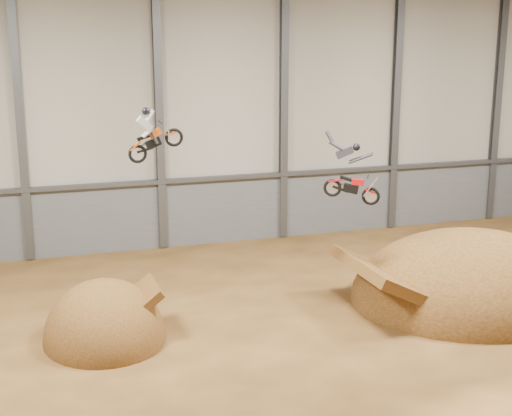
{
  "coord_description": "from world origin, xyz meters",
  "views": [
    {
      "loc": [
        -9.78,
        -20.82,
        10.84
      ],
      "look_at": [
        -1.72,
        4.0,
        4.51
      ],
      "focal_mm": 50.0,
      "sensor_mm": 36.0,
      "label": 1
    }
  ],
  "objects": [
    {
      "name": "steel_rail",
      "position": [
        0.0,
        14.75,
        3.55
      ],
      "size": [
        39.8,
        0.35,
        0.2
      ],
      "primitive_type": "cube",
      "color": "#47494F",
      "rests_on": "lower_band_back"
    },
    {
      "name": "lower_band_back",
      "position": [
        0.0,
        14.9,
        1.75
      ],
      "size": [
        39.8,
        0.18,
        3.5
      ],
      "primitive_type": "cube",
      "color": "#5B5F64",
      "rests_on": "ground"
    },
    {
      "name": "takeoff_ramp",
      "position": [
        -7.55,
        3.97,
        0.0
      ],
      "size": [
        4.43,
        5.11,
        4.43
      ],
      "primitive_type": "ellipsoid",
      "color": "#442911",
      "rests_on": "ground"
    },
    {
      "name": "fmx_rider_b",
      "position": [
        2.04,
        3.75,
        5.85
      ],
      "size": [
        3.28,
        2.42,
        2.98
      ],
      "primitive_type": null,
      "rotation": [
        0.0,
        0.18,
        -0.54
      ],
      "color": "#B40B11"
    },
    {
      "name": "back_wall",
      "position": [
        0.0,
        15.0,
        7.0
      ],
      "size": [
        40.0,
        0.1,
        14.0
      ],
      "primitive_type": "cube",
      "color": "#A7A194",
      "rests_on": "ground"
    },
    {
      "name": "steel_column_5",
      "position": [
        16.67,
        14.8,
        7.0
      ],
      "size": [
        0.4,
        0.36,
        13.9
      ],
      "primitive_type": "cube",
      "color": "#47494F",
      "rests_on": "ground"
    },
    {
      "name": "fmx_rider_a",
      "position": [
        -5.36,
        3.78,
        7.71
      ],
      "size": [
        2.57,
        0.78,
        2.46
      ],
      "primitive_type": null,
      "rotation": [
        0.0,
        -0.38,
        -0.0
      ],
      "color": "#EB540A"
    },
    {
      "name": "steel_column_4",
      "position": [
        10.0,
        14.8,
        7.0
      ],
      "size": [
        0.4,
        0.36,
        13.9
      ],
      "primitive_type": "cube",
      "color": "#47494F",
      "rests_on": "ground"
    },
    {
      "name": "floor",
      "position": [
        0.0,
        0.0,
        0.0
      ],
      "size": [
        40.0,
        40.0,
        0.0
      ],
      "primitive_type": "plane",
      "color": "#492D13",
      "rests_on": "ground"
    },
    {
      "name": "steel_column_2",
      "position": [
        -3.33,
        14.8,
        7.0
      ],
      "size": [
        0.4,
        0.36,
        13.9
      ],
      "primitive_type": "cube",
      "color": "#47494F",
      "rests_on": "ground"
    },
    {
      "name": "steel_column_3",
      "position": [
        3.33,
        14.8,
        7.0
      ],
      "size": [
        0.4,
        0.36,
        13.9
      ],
      "primitive_type": "cube",
      "color": "#47494F",
      "rests_on": "ground"
    },
    {
      "name": "landing_ramp",
      "position": [
        7.5,
        3.32,
        0.0
      ],
      "size": [
        10.14,
        8.97,
        5.85
      ],
      "primitive_type": "ellipsoid",
      "color": "#442911",
      "rests_on": "ground"
    },
    {
      "name": "steel_column_1",
      "position": [
        -10.0,
        14.8,
        7.0
      ],
      "size": [
        0.4,
        0.36,
        13.9
      ],
      "primitive_type": "cube",
      "color": "#47494F",
      "rests_on": "ground"
    }
  ]
}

